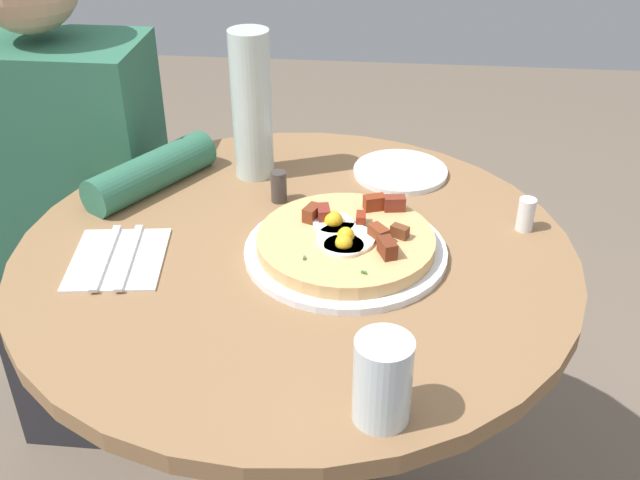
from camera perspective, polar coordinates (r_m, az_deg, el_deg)
name	(u,v)px	position (r m, az deg, el deg)	size (l,w,h in m)	color
dining_table	(297,331)	(1.28, -1.79, -6.92)	(0.89, 0.89, 0.71)	olive
person_seated	(78,236)	(1.69, -17.98, 0.31)	(0.53, 0.42, 1.14)	#2D2D33
pizza_plate	(346,251)	(1.16, 1.96, -0.83)	(0.32, 0.32, 0.01)	white
breakfast_pizza	(346,240)	(1.15, 2.03, 0.01)	(0.28, 0.28, 0.05)	tan
bread_plate	(400,172)	(1.41, 6.14, 5.22)	(0.18, 0.18, 0.01)	white
napkin	(118,259)	(1.19, -15.15, -1.40)	(0.17, 0.14, 0.00)	white
fork	(106,257)	(1.19, -16.02, -1.23)	(0.18, 0.01, 0.01)	silver
knife	(129,256)	(1.19, -14.33, -1.21)	(0.18, 0.01, 0.01)	silver
water_glass	(383,380)	(0.86, 4.79, -10.61)	(0.07, 0.07, 0.11)	silver
water_bottle	(252,106)	(1.35, -5.22, 10.18)	(0.07, 0.07, 0.27)	silver
salt_shaker	(526,214)	(1.26, 15.43, 1.89)	(0.03, 0.03, 0.06)	white
pepper_shaker	(279,187)	(1.30, -3.16, 4.09)	(0.03, 0.03, 0.06)	#3F3833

